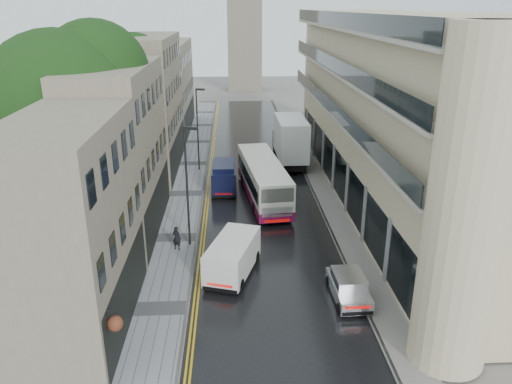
{
  "coord_description": "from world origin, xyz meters",
  "views": [
    {
      "loc": [
        -2.14,
        -10.98,
        14.56
      ],
      "look_at": [
        -0.67,
        18.0,
        3.68
      ],
      "focal_mm": 35.0,
      "sensor_mm": 36.0,
      "label": 1
    }
  ],
  "objects_px": {
    "white_lorry": "(280,146)",
    "cream_bus": "(255,195)",
    "white_van": "(207,269)",
    "pedestrian": "(177,238)",
    "lamp_post_near": "(187,188)",
    "lamp_post_far": "(198,130)",
    "navy_van": "(212,182)",
    "silver_hatchback": "(340,301)",
    "tree_far": "(116,107)",
    "tree_near": "(66,135)"
  },
  "relations": [
    {
      "from": "white_lorry",
      "to": "silver_hatchback",
      "type": "distance_m",
      "value": 23.61
    },
    {
      "from": "navy_van",
      "to": "lamp_post_near",
      "type": "xyz_separation_m",
      "value": [
        -1.2,
        -8.67,
        2.69
      ]
    },
    {
      "from": "white_van",
      "to": "lamp_post_far",
      "type": "xyz_separation_m",
      "value": [
        -1.61,
        20.71,
        2.77
      ]
    },
    {
      "from": "pedestrian",
      "to": "lamp_post_near",
      "type": "height_order",
      "value": "lamp_post_near"
    },
    {
      "from": "white_lorry",
      "to": "navy_van",
      "type": "height_order",
      "value": "white_lorry"
    },
    {
      "from": "white_van",
      "to": "lamp_post_far",
      "type": "distance_m",
      "value": 20.96
    },
    {
      "from": "lamp_post_far",
      "to": "tree_near",
      "type": "bearing_deg",
      "value": -109.37
    },
    {
      "from": "tree_far",
      "to": "silver_hatchback",
      "type": "xyz_separation_m",
      "value": [
        15.35,
        -22.84,
        -5.5
      ]
    },
    {
      "from": "navy_van",
      "to": "lamp_post_near",
      "type": "bearing_deg",
      "value": -97.49
    },
    {
      "from": "cream_bus",
      "to": "lamp_post_far",
      "type": "relative_size",
      "value": 1.49
    },
    {
      "from": "navy_van",
      "to": "silver_hatchback",
      "type": "bearing_deg",
      "value": -67.13
    },
    {
      "from": "white_lorry",
      "to": "lamp_post_near",
      "type": "xyz_separation_m",
      "value": [
        -7.27,
        -15.58,
        1.64
      ]
    },
    {
      "from": "pedestrian",
      "to": "lamp_post_far",
      "type": "bearing_deg",
      "value": -68.3
    },
    {
      "from": "silver_hatchback",
      "to": "lamp_post_far",
      "type": "bearing_deg",
      "value": 108.15
    },
    {
      "from": "navy_van",
      "to": "pedestrian",
      "type": "relative_size",
      "value": 3.15
    },
    {
      "from": "tree_near",
      "to": "pedestrian",
      "type": "relative_size",
      "value": 8.88
    },
    {
      "from": "silver_hatchback",
      "to": "lamp_post_near",
      "type": "height_order",
      "value": "lamp_post_near"
    },
    {
      "from": "white_van",
      "to": "lamp_post_far",
      "type": "relative_size",
      "value": 0.64
    },
    {
      "from": "tree_near",
      "to": "pedestrian",
      "type": "xyz_separation_m",
      "value": [
        6.82,
        -2.54,
        -6.04
      ]
    },
    {
      "from": "white_van",
      "to": "silver_hatchback",
      "type": "bearing_deg",
      "value": -5.74
    },
    {
      "from": "tree_far",
      "to": "white_lorry",
      "type": "relative_size",
      "value": 1.42
    },
    {
      "from": "cream_bus",
      "to": "white_van",
      "type": "distance_m",
      "value": 10.5
    },
    {
      "from": "silver_hatchback",
      "to": "white_lorry",
      "type": "bearing_deg",
      "value": 90.65
    },
    {
      "from": "navy_van",
      "to": "lamp_post_far",
      "type": "relative_size",
      "value": 0.66
    },
    {
      "from": "white_lorry",
      "to": "white_van",
      "type": "relative_size",
      "value": 1.83
    },
    {
      "from": "lamp_post_near",
      "to": "lamp_post_far",
      "type": "distance_m",
      "value": 15.66
    },
    {
      "from": "cream_bus",
      "to": "navy_van",
      "type": "height_order",
      "value": "cream_bus"
    },
    {
      "from": "white_lorry",
      "to": "cream_bus",
      "type": "bearing_deg",
      "value": -105.79
    },
    {
      "from": "lamp_post_near",
      "to": "silver_hatchback",
      "type": "bearing_deg",
      "value": -26.87
    },
    {
      "from": "tree_far",
      "to": "silver_hatchback",
      "type": "height_order",
      "value": "tree_far"
    },
    {
      "from": "tree_near",
      "to": "lamp_post_near",
      "type": "distance_m",
      "value": 8.35
    },
    {
      "from": "navy_van",
      "to": "pedestrian",
      "type": "bearing_deg",
      "value": -101.42
    },
    {
      "from": "cream_bus",
      "to": "lamp_post_far",
      "type": "xyz_separation_m",
      "value": [
        -4.71,
        10.69,
        2.33
      ]
    },
    {
      "from": "cream_bus",
      "to": "silver_hatchback",
      "type": "height_order",
      "value": "cream_bus"
    },
    {
      "from": "white_lorry",
      "to": "silver_hatchback",
      "type": "xyz_separation_m",
      "value": [
        0.81,
        -23.54,
        -1.59
      ]
    },
    {
      "from": "tree_far",
      "to": "lamp_post_far",
      "type": "distance_m",
      "value": 7.42
    },
    {
      "from": "cream_bus",
      "to": "white_van",
      "type": "relative_size",
      "value": 2.34
    },
    {
      "from": "tree_far",
      "to": "lamp_post_far",
      "type": "relative_size",
      "value": 1.66
    },
    {
      "from": "white_van",
      "to": "lamp_post_near",
      "type": "height_order",
      "value": "lamp_post_near"
    },
    {
      "from": "navy_van",
      "to": "pedestrian",
      "type": "xyz_separation_m",
      "value": [
        -1.95,
        -9.34,
        -0.38
      ]
    },
    {
      "from": "lamp_post_far",
      "to": "lamp_post_near",
      "type": "bearing_deg",
      "value": -80.48
    },
    {
      "from": "lamp_post_far",
      "to": "silver_hatchback",
      "type": "bearing_deg",
      "value": -62.0
    },
    {
      "from": "white_van",
      "to": "lamp_post_near",
      "type": "distance_m",
      "value": 5.96
    },
    {
      "from": "navy_van",
      "to": "tree_near",
      "type": "bearing_deg",
      "value": -141.83
    },
    {
      "from": "white_van",
      "to": "pedestrian",
      "type": "height_order",
      "value": "white_van"
    },
    {
      "from": "cream_bus",
      "to": "white_van",
      "type": "height_order",
      "value": "cream_bus"
    },
    {
      "from": "lamp_post_far",
      "to": "pedestrian",
      "type": "bearing_deg",
      "value": -83.16
    },
    {
      "from": "tree_far",
      "to": "white_van",
      "type": "height_order",
      "value": "tree_far"
    },
    {
      "from": "navy_van",
      "to": "pedestrian",
      "type": "distance_m",
      "value": 9.55
    },
    {
      "from": "cream_bus",
      "to": "lamp_post_near",
      "type": "height_order",
      "value": "lamp_post_near"
    }
  ]
}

